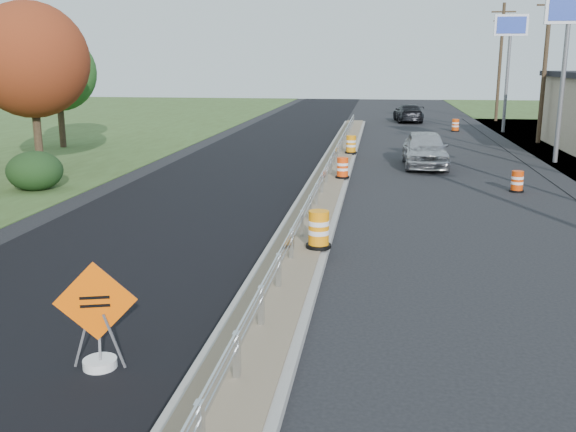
# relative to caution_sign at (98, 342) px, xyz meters

# --- Properties ---
(ground) EXTENTS (140.00, 140.00, 0.00)m
(ground) POSITION_rel_caution_sign_xyz_m (2.34, 7.62, -0.46)
(ground) COLOR black
(ground) RESTS_ON ground
(milled_overlay) EXTENTS (7.20, 120.00, 0.01)m
(milled_overlay) POSITION_rel_caution_sign_xyz_m (-2.06, 17.62, -0.45)
(milled_overlay) COLOR black
(milled_overlay) RESTS_ON ground
(median) EXTENTS (1.60, 55.00, 0.23)m
(median) POSITION_rel_caution_sign_xyz_m (2.34, 15.62, -0.34)
(median) COLOR gray
(median) RESTS_ON ground
(guardrail) EXTENTS (0.10, 46.15, 0.72)m
(guardrail) POSITION_rel_caution_sign_xyz_m (2.34, 16.62, 0.27)
(guardrail) COLOR silver
(guardrail) RESTS_ON median
(pylon_sign_mid) EXTENTS (2.20, 0.30, 7.90)m
(pylon_sign_mid) POSITION_rel_caution_sign_xyz_m (12.84, 23.62, 6.02)
(pylon_sign_mid) COLOR slate
(pylon_sign_mid) RESTS_ON ground
(pylon_sign_north) EXTENTS (2.20, 0.30, 7.90)m
(pylon_sign_north) POSITION_rel_caution_sign_xyz_m (12.84, 37.62, 6.02)
(pylon_sign_north) COLOR slate
(pylon_sign_north) RESTS_ON ground
(utility_pole_nmid) EXTENTS (1.90, 0.26, 9.40)m
(utility_pole_nmid) POSITION_rel_caution_sign_xyz_m (13.84, 31.62, 4.48)
(utility_pole_nmid) COLOR #473523
(utility_pole_nmid) RESTS_ON ground
(utility_pole_north) EXTENTS (1.90, 0.26, 9.40)m
(utility_pole_north) POSITION_rel_caution_sign_xyz_m (13.84, 46.62, 4.48)
(utility_pole_north) COLOR #473523
(utility_pole_north) RESTS_ON ground
(hedge_north) EXTENTS (2.09, 2.09, 1.52)m
(hedge_north) POSITION_rel_caution_sign_xyz_m (-8.66, 13.62, 0.30)
(hedge_north) COLOR black
(hedge_north) RESTS_ON ground
(tree_near_red) EXTENTS (4.95, 4.95, 7.35)m
(tree_near_red) POSITION_rel_caution_sign_xyz_m (-10.66, 17.62, 4.41)
(tree_near_red) COLOR #473523
(tree_near_red) RESTS_ON ground
(tree_near_back) EXTENTS (4.29, 4.29, 6.37)m
(tree_near_back) POSITION_rel_caution_sign_xyz_m (-13.66, 25.62, 3.76)
(tree_near_back) COLOR #473523
(tree_near_back) RESTS_ON ground
(caution_sign) EXTENTS (1.26, 0.54, 1.79)m
(caution_sign) POSITION_rel_caution_sign_xyz_m (0.00, 0.00, 0.00)
(caution_sign) COLOR white
(caution_sign) RESTS_ON ground
(barrel_median_near) EXTENTS (0.65, 0.65, 0.95)m
(barrel_median_near) POSITION_rel_caution_sign_xyz_m (2.89, 6.59, 0.23)
(barrel_median_near) COLOR black
(barrel_median_near) RESTS_ON median
(barrel_median_mid) EXTENTS (0.57, 0.57, 0.83)m
(barrel_median_mid) POSITION_rel_caution_sign_xyz_m (2.89, 16.68, 0.17)
(barrel_median_mid) COLOR black
(barrel_median_mid) RESTS_ON median
(barrel_median_far) EXTENTS (0.62, 0.62, 0.91)m
(barrel_median_far) POSITION_rel_caution_sign_xyz_m (2.89, 23.94, 0.21)
(barrel_median_far) COLOR black
(barrel_median_far) RESTS_ON median
(barrel_shoulder_near) EXTENTS (0.54, 0.54, 0.80)m
(barrel_shoulder_near) POSITION_rel_caution_sign_xyz_m (9.54, 15.92, -0.07)
(barrel_shoulder_near) COLOR black
(barrel_shoulder_near) RESTS_ON ground
(barrel_shoulder_far) EXTENTS (0.59, 0.59, 0.87)m
(barrel_shoulder_far) POSITION_rel_caution_sign_xyz_m (9.61, 37.83, -0.04)
(barrel_shoulder_far) COLOR black
(barrel_shoulder_far) RESTS_ON ground
(car_silver) EXTENTS (2.06, 4.94, 1.67)m
(car_silver) POSITION_rel_caution_sign_xyz_m (6.45, 21.54, 0.38)
(car_silver) COLOR #AFAFB3
(car_silver) RESTS_ON ground
(car_dark_far) EXTENTS (2.48, 5.18, 1.46)m
(car_dark_far) POSITION_rel_caution_sign_xyz_m (6.59, 44.95, 0.27)
(car_dark_far) COLOR black
(car_dark_far) RESTS_ON ground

